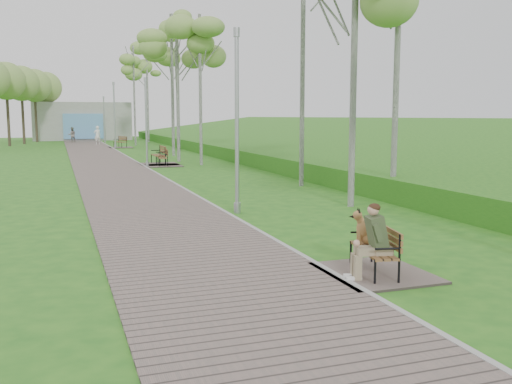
% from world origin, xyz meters
% --- Properties ---
extents(ground, '(120.00, 120.00, 0.00)m').
position_xyz_m(ground, '(0.00, 0.00, 0.00)').
color(ground, '#26641C').
rests_on(ground, ground).
extents(walkway, '(3.50, 67.00, 0.04)m').
position_xyz_m(walkway, '(-1.75, 21.50, 0.02)').
color(walkway, '#6A5D56').
rests_on(walkway, ground).
extents(kerb, '(0.10, 67.00, 0.05)m').
position_xyz_m(kerb, '(0.00, 21.50, 0.03)').
color(kerb, '#999993').
rests_on(kerb, ground).
extents(embankment, '(14.00, 70.00, 1.60)m').
position_xyz_m(embankment, '(12.00, 20.00, 0.00)').
color(embankment, '#4A9226').
rests_on(embankment, ground).
extents(building_north, '(10.00, 5.20, 4.00)m').
position_xyz_m(building_north, '(-1.50, 50.97, 1.99)').
color(building_north, '#9E9E99').
rests_on(building_north, ground).
extents(bench_main, '(1.62, 1.80, 1.42)m').
position_xyz_m(bench_main, '(0.58, -5.77, 0.39)').
color(bench_main, '#6A5D56').
rests_on(bench_main, ground).
extents(bench_second, '(1.75, 1.94, 1.07)m').
position_xyz_m(bench_second, '(0.96, 15.67, 0.20)').
color(bench_second, '#6A5D56').
rests_on(bench_second, ground).
extents(bench_third, '(2.01, 2.23, 1.23)m').
position_xyz_m(bench_third, '(0.88, 16.54, 0.23)').
color(bench_third, '#6A5D56').
rests_on(bench_third, ground).
extents(bench_far, '(1.86, 2.07, 1.14)m').
position_xyz_m(bench_far, '(0.69, 33.79, 0.21)').
color(bench_far, '#6A5D56').
rests_on(bench_far, ground).
extents(lamp_post_near, '(0.19, 0.19, 4.82)m').
position_xyz_m(lamp_post_near, '(0.31, 0.67, 2.25)').
color(lamp_post_near, '#9C9FA4').
rests_on(lamp_post_near, ground).
extents(lamp_post_second, '(0.17, 0.17, 4.48)m').
position_xyz_m(lamp_post_second, '(0.13, 15.45, 2.09)').
color(lamp_post_second, '#9C9FA4').
rests_on(lamp_post_second, ground).
extents(lamp_post_third, '(0.20, 0.20, 5.23)m').
position_xyz_m(lamp_post_third, '(0.23, 32.97, 2.44)').
color(lamp_post_third, '#9C9FA4').
rests_on(lamp_post_third, ground).
extents(lamp_post_far, '(0.17, 0.17, 4.42)m').
position_xyz_m(lamp_post_far, '(0.23, 43.19, 2.07)').
color(lamp_post_far, '#9C9FA4').
rests_on(lamp_post_far, ground).
extents(pedestrian_near, '(0.72, 0.60, 1.68)m').
position_xyz_m(pedestrian_near, '(-0.69, 39.79, 0.84)').
color(pedestrian_near, white).
rests_on(pedestrian_near, ground).
extents(pedestrian_far, '(0.80, 0.66, 1.50)m').
position_xyz_m(pedestrian_far, '(-2.75, 44.53, 0.75)').
color(pedestrian_far, gray).
rests_on(pedestrian_far, ground).
extents(birch_mid_a, '(2.43, 2.43, 8.02)m').
position_xyz_m(birch_mid_a, '(2.97, 15.53, 6.30)').
color(birch_mid_a, silver).
rests_on(birch_mid_a, ground).
extents(birch_mid_c, '(2.67, 2.67, 8.03)m').
position_xyz_m(birch_mid_c, '(2.34, 18.27, 6.30)').
color(birch_mid_c, silver).
rests_on(birch_mid_c, ground).
extents(birch_far_a, '(2.38, 2.38, 9.78)m').
position_xyz_m(birch_far_a, '(3.49, 25.81, 7.68)').
color(birch_far_a, silver).
rests_on(birch_far_a, ground).
extents(birch_far_b, '(2.75, 2.75, 9.29)m').
position_xyz_m(birch_far_b, '(2.95, 22.88, 7.29)').
color(birch_far_b, silver).
rests_on(birch_far_b, ground).
extents(birch_distant_a, '(2.31, 2.31, 8.88)m').
position_xyz_m(birch_distant_a, '(2.32, 36.92, 6.97)').
color(birch_distant_a, silver).
rests_on(birch_distant_a, ground).
extents(birch_distant_b, '(2.88, 2.88, 10.00)m').
position_xyz_m(birch_distant_b, '(4.42, 43.15, 7.86)').
color(birch_distant_b, silver).
rests_on(birch_distant_b, ground).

